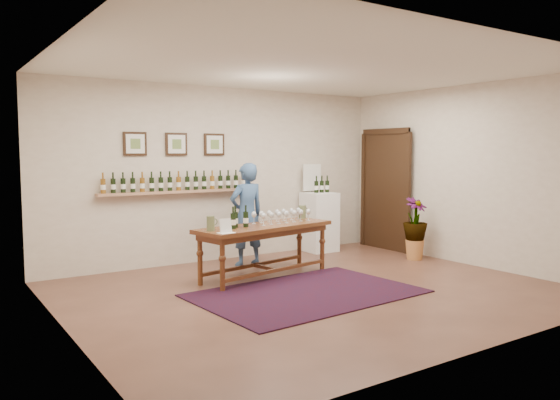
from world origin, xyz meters
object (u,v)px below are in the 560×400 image
tasting_table (265,233)px  person (247,214)px  potted_plant (415,228)px  display_pedestal (319,222)px

tasting_table → person: size_ratio=1.37×
tasting_table → potted_plant: potted_plant is taller
tasting_table → display_pedestal: (1.88, 1.18, -0.11)m
display_pedestal → tasting_table: bearing=-147.9°
tasting_table → potted_plant: (2.71, -0.30, -0.11)m
display_pedestal → potted_plant: bearing=-60.8°
person → potted_plant: bearing=153.7°
tasting_table → display_pedestal: display_pedestal is taller
display_pedestal → potted_plant: (0.83, -1.48, -0.01)m
display_pedestal → potted_plant: display_pedestal is taller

